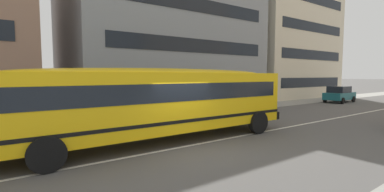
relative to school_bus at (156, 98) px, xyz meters
name	(u,v)px	position (x,y,z in m)	size (l,w,h in m)	color
ground_plane	(182,147)	(0.41, -1.27, -1.81)	(400.00, 400.00, 0.00)	#54514F
sidewalk_far	(116,120)	(0.41, 6.13, -1.81)	(120.00, 3.00, 0.01)	gray
lane_centreline	(182,147)	(0.41, -1.27, -1.81)	(110.00, 0.16, 0.01)	silver
school_bus	(156,98)	(0.00, 0.00, 0.00)	(13.67, 3.30, 3.05)	yellow
parked_car_teal_mid_block	(339,94)	(22.77, 3.55, -0.97)	(3.99, 2.07, 1.64)	#195B66
apartment_block_far_centre	(161,35)	(7.70, 13.53, 4.84)	(17.43, 11.86, 13.30)	gray
apartment_block_far_right	(279,33)	(24.70, 12.40, 6.44)	(14.24, 9.61, 16.50)	beige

